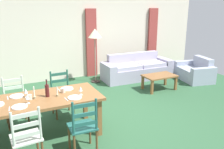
# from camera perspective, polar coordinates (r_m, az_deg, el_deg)

# --- Properties ---
(ground_plane) EXTENTS (9.60, 9.60, 0.02)m
(ground_plane) POSITION_cam_1_polar(r_m,az_deg,el_deg) (5.11, 0.36, -10.54)
(ground_plane) COLOR #2B5435
(wall_far) EXTENTS (9.60, 0.16, 2.70)m
(wall_far) POSITION_cam_1_polar(r_m,az_deg,el_deg) (7.72, -10.54, 8.97)
(wall_far) COLOR beige
(wall_far) RESTS_ON ground_plane
(curtain_panel_left) EXTENTS (0.35, 0.08, 2.20)m
(curtain_panel_left) POSITION_cam_1_polar(r_m,az_deg,el_deg) (7.85, -4.97, 7.46)
(curtain_panel_left) COLOR #9C3A35
(curtain_panel_left) RESTS_ON ground_plane
(curtain_panel_right) EXTENTS (0.35, 0.08, 2.20)m
(curtain_panel_right) POSITION_cam_1_polar(r_m,az_deg,el_deg) (8.97, 9.66, 8.39)
(curtain_panel_right) COLOR #9C3A35
(curtain_panel_right) RESTS_ON ground_plane
(dining_table) EXTENTS (1.90, 0.96, 0.75)m
(dining_table) POSITION_cam_1_polar(r_m,az_deg,el_deg) (4.36, -15.57, -6.36)
(dining_table) COLOR brown
(dining_table) RESTS_ON ground_plane
(dining_chair_near_left) EXTENTS (0.45, 0.43, 0.96)m
(dining_chair_near_left) POSITION_cam_1_polar(r_m,az_deg,el_deg) (3.72, -19.83, -14.05)
(dining_chair_near_left) COLOR beige
(dining_chair_near_left) RESTS_ON ground_plane
(dining_chair_near_right) EXTENTS (0.44, 0.42, 0.96)m
(dining_chair_near_right) POSITION_cam_1_polar(r_m,az_deg,el_deg) (3.83, -6.95, -12.25)
(dining_chair_near_right) COLOR #215A52
(dining_chair_near_right) RESTS_ON ground_plane
(dining_chair_far_left) EXTENTS (0.44, 0.42, 0.96)m
(dining_chair_far_left) POSITION_cam_1_polar(r_m,az_deg,el_deg) (5.06, -22.17, -6.04)
(dining_chair_far_left) COLOR silver
(dining_chair_far_left) RESTS_ON ground_plane
(dining_chair_far_right) EXTENTS (0.43, 0.41, 0.96)m
(dining_chair_far_right) POSITION_cam_1_polar(r_m,az_deg,el_deg) (5.22, -12.03, -4.47)
(dining_chair_far_right) COLOR #235947
(dining_chair_far_right) RESTS_ON ground_plane
(dinner_plate_near_left) EXTENTS (0.24, 0.24, 0.02)m
(dinner_plate_near_left) POSITION_cam_1_polar(r_m,az_deg,el_deg) (4.05, -21.32, -7.22)
(dinner_plate_near_left) COLOR white
(dinner_plate_near_left) RESTS_ON dining_table
(fork_near_left) EXTENTS (0.03, 0.17, 0.01)m
(fork_near_left) POSITION_cam_1_polar(r_m,az_deg,el_deg) (4.05, -23.43, -7.57)
(fork_near_left) COLOR silver
(fork_near_left) RESTS_ON dining_table
(dinner_plate_near_right) EXTENTS (0.24, 0.24, 0.02)m
(dinner_plate_near_right) POSITION_cam_1_polar(r_m,az_deg,el_deg) (4.19, -8.96, -5.48)
(dinner_plate_near_right) COLOR white
(dinner_plate_near_right) RESTS_ON dining_table
(fork_near_right) EXTENTS (0.03, 0.17, 0.01)m
(fork_near_right) POSITION_cam_1_polar(r_m,az_deg,el_deg) (4.15, -10.94, -5.86)
(fork_near_right) COLOR silver
(fork_near_right) RESTS_ON dining_table
(dinner_plate_far_left) EXTENTS (0.24, 0.24, 0.02)m
(dinner_plate_far_left) POSITION_cam_1_polar(r_m,az_deg,el_deg) (4.52, -21.88, -4.86)
(dinner_plate_far_left) COLOR white
(dinner_plate_far_left) RESTS_ON dining_table
(fork_far_left) EXTENTS (0.02, 0.17, 0.01)m
(fork_far_left) POSITION_cam_1_polar(r_m,az_deg,el_deg) (4.51, -23.77, -5.17)
(fork_far_left) COLOR silver
(fork_far_left) RESTS_ON dining_table
(dinner_plate_far_right) EXTENTS (0.24, 0.24, 0.02)m
(dinner_plate_far_right) POSITION_cam_1_polar(r_m,az_deg,el_deg) (4.64, -10.77, -3.38)
(dinner_plate_far_right) COLOR white
(dinner_plate_far_right) RESTS_ON dining_table
(fork_far_right) EXTENTS (0.02, 0.17, 0.01)m
(fork_far_right) POSITION_cam_1_polar(r_m,az_deg,el_deg) (4.61, -12.57, -3.70)
(fork_far_right) COLOR silver
(fork_far_right) RESTS_ON dining_table
(wine_bottle) EXTENTS (0.07, 0.07, 0.32)m
(wine_bottle) POSITION_cam_1_polar(r_m,az_deg,el_deg) (4.31, -15.31, -3.68)
(wine_bottle) COLOR #471919
(wine_bottle) RESTS_ON dining_table
(wine_glass_near_left) EXTENTS (0.06, 0.06, 0.16)m
(wine_glass_near_left) POSITION_cam_1_polar(r_m,az_deg,el_deg) (4.11, -19.63, -5.15)
(wine_glass_near_left) COLOR white
(wine_glass_near_left) RESTS_ON dining_table
(wine_glass_near_right) EXTENTS (0.06, 0.06, 0.16)m
(wine_glass_near_right) POSITION_cam_1_polar(r_m,az_deg,el_deg) (4.27, -7.54, -3.50)
(wine_glass_near_right) COLOR white
(wine_glass_near_right) RESTS_ON dining_table
(wine_glass_far_left) EXTENTS (0.06, 0.06, 0.16)m
(wine_glass_far_left) POSITION_cam_1_polar(r_m,az_deg,el_deg) (4.39, -19.99, -3.83)
(wine_glass_far_left) COLOR white
(wine_glass_far_left) RESTS_ON dining_table
(coffee_cup_primary) EXTENTS (0.07, 0.07, 0.09)m
(coffee_cup_primary) POSITION_cam_1_polar(r_m,az_deg,el_deg) (4.46, -11.60, -3.74)
(coffee_cup_primary) COLOR beige
(coffee_cup_primary) RESTS_ON dining_table
(coffee_cup_secondary) EXTENTS (0.07, 0.07, 0.09)m
(coffee_cup_secondary) POSITION_cam_1_polar(r_m,az_deg,el_deg) (4.29, -19.13, -5.15)
(coffee_cup_secondary) COLOR beige
(coffee_cup_secondary) RESTS_ON dining_table
(candle_tall) EXTENTS (0.05, 0.05, 0.22)m
(candle_tall) POSITION_cam_1_polar(r_m,az_deg,el_deg) (4.30, -18.13, -4.77)
(candle_tall) COLOR #998C66
(candle_tall) RESTS_ON dining_table
(candle_short) EXTENTS (0.05, 0.05, 0.17)m
(candle_short) POSITION_cam_1_polar(r_m,az_deg,el_deg) (4.31, -12.99, -4.54)
(candle_short) COLOR #998C66
(candle_short) RESTS_ON dining_table
(couch) EXTENTS (2.30, 0.85, 0.80)m
(couch) POSITION_cam_1_polar(r_m,az_deg,el_deg) (7.76, 5.85, 1.22)
(couch) COLOR #A49EB8
(couch) RESTS_ON ground_plane
(coffee_table) EXTENTS (0.90, 0.56, 0.42)m
(coffee_table) POSITION_cam_1_polar(r_m,az_deg,el_deg) (6.78, 11.32, -0.67)
(coffee_table) COLOR brown
(coffee_table) RESTS_ON ground_plane
(armchair_upholstered) EXTENTS (1.01, 1.29, 0.72)m
(armchair_upholstered) POSITION_cam_1_polar(r_m,az_deg,el_deg) (8.01, 19.48, 0.52)
(armchair_upholstered) COLOR #9EA6BC
(armchair_upholstered) RESTS_ON ground_plane
(standing_lamp) EXTENTS (0.40, 0.40, 1.64)m
(standing_lamp) POSITION_cam_1_polar(r_m,az_deg,el_deg) (7.11, -4.14, 9.08)
(standing_lamp) COLOR #332D28
(standing_lamp) RESTS_ON ground_plane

